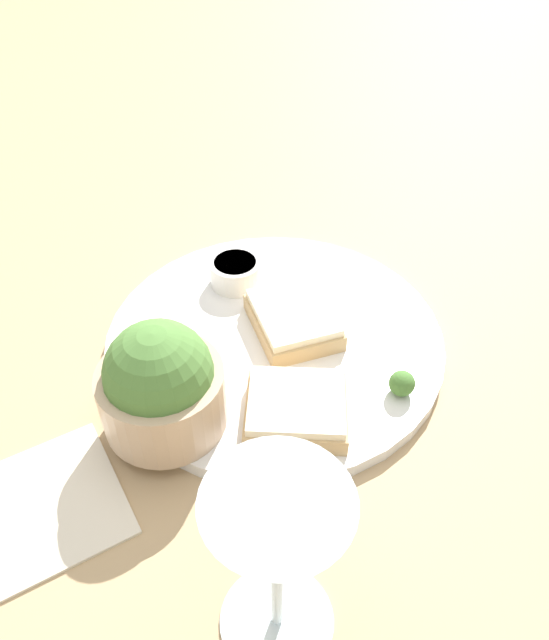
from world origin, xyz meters
The scene contains 9 objects.
ground_plane centered at (0.00, 0.00, 0.00)m, with size 4.00×4.00×0.00m, color tan.
dinner_plate centered at (0.00, 0.00, 0.01)m, with size 0.33×0.33×0.01m.
salad_bowl centered at (-0.02, -0.14, 0.06)m, with size 0.11×0.11×0.10m.
sauce_ramekin centered at (-0.08, 0.05, 0.03)m, with size 0.06×0.06×0.03m.
cheese_toast_near centered at (0.01, 0.02, 0.03)m, with size 0.12×0.12×0.03m.
cheese_toast_far centered at (0.07, -0.08, 0.03)m, with size 0.11×0.11×0.03m.
wine_glass centered at (0.15, -0.22, 0.11)m, with size 0.09×0.09×0.15m.
garnish centered at (0.14, 0.00, 0.03)m, with size 0.02×0.02×0.02m.
napkin centered at (-0.06, -0.27, 0.00)m, with size 0.17×0.18×0.01m.
Camera 1 is at (0.24, -0.37, 0.45)m, focal length 35.00 mm.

